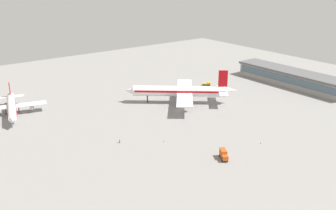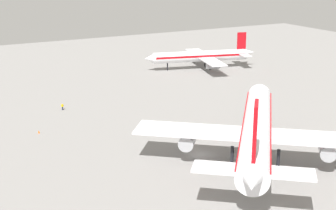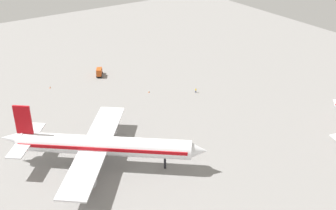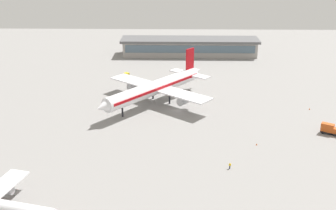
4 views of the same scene
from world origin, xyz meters
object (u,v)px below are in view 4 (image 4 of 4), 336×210
(safety_cone_mid_apron, at_px, (257,144))
(ground_crew_worker, at_px, (230,166))
(pushback_tractor, at_px, (125,75))
(safety_cone_near_gate, at_px, (310,109))
(catering_truck, at_px, (330,129))
(airplane_at_gate, at_px, (155,88))

(safety_cone_mid_apron, bearing_deg, ground_crew_worker, 56.04)
(pushback_tractor, distance_m, safety_cone_near_gate, 78.82)
(pushback_tractor, height_order, catering_truck, catering_truck)
(airplane_at_gate, relative_size, catering_truck, 7.96)
(airplane_at_gate, height_order, safety_cone_mid_apron, airplane_at_gate)
(airplane_at_gate, distance_m, pushback_tractor, 34.87)
(pushback_tractor, xyz_separation_m, safety_cone_mid_apron, (-46.41, 65.01, -0.67))
(catering_truck, xyz_separation_m, ground_crew_worker, (33.46, 22.55, -0.85))
(ground_crew_worker, bearing_deg, catering_truck, -56.68)
(catering_truck, distance_m, safety_cone_near_gate, 20.39)
(pushback_tractor, xyz_separation_m, safety_cone_near_gate, (-69.98, 36.27, -0.67))
(pushback_tractor, relative_size, safety_cone_mid_apron, 7.61)
(airplane_at_gate, height_order, safety_cone_near_gate, airplane_at_gate)
(catering_truck, distance_m, safety_cone_mid_apron, 25.40)
(airplane_at_gate, bearing_deg, catering_truck, 104.54)
(ground_crew_worker, distance_m, safety_cone_mid_apron, 17.07)
(airplane_at_gate, xyz_separation_m, ground_crew_worker, (-22.00, 48.05, -5.29))
(airplane_at_gate, xyz_separation_m, catering_truck, (-55.47, 25.50, -4.44))
(airplane_at_gate, height_order, catering_truck, airplane_at_gate)
(safety_cone_near_gate, bearing_deg, pushback_tractor, -27.39)
(airplane_at_gate, bearing_deg, safety_cone_near_gate, 123.89)
(pushback_tractor, distance_m, safety_cone_mid_apron, 79.88)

